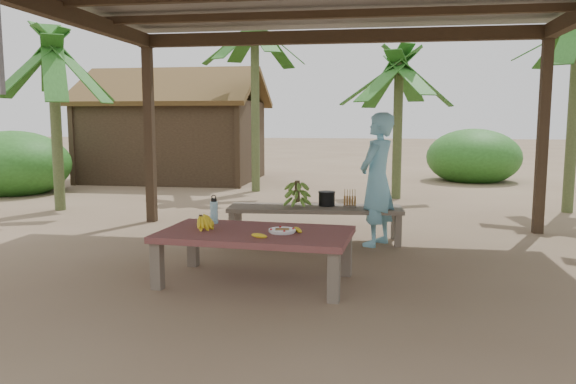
% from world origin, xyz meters
% --- Properties ---
extents(ground, '(80.00, 80.00, 0.00)m').
position_xyz_m(ground, '(0.00, 0.00, 0.00)').
color(ground, brown).
rests_on(ground, ground).
extents(work_table, '(1.87, 1.13, 0.50)m').
position_xyz_m(work_table, '(-0.53, -0.61, 0.43)').
color(work_table, brown).
rests_on(work_table, ground).
extents(bench, '(2.24, 0.76, 0.45)m').
position_xyz_m(bench, '(-0.17, 1.29, 0.39)').
color(bench, brown).
rests_on(bench, ground).
extents(ripe_banana_bunch, '(0.28, 0.24, 0.15)m').
position_xyz_m(ripe_banana_bunch, '(-1.08, -0.59, 0.58)').
color(ripe_banana_bunch, yellow).
rests_on(ripe_banana_bunch, work_table).
extents(plate, '(0.26, 0.26, 0.04)m').
position_xyz_m(plate, '(-0.27, -0.64, 0.52)').
color(plate, white).
rests_on(plate, work_table).
extents(loose_banana_front, '(0.15, 0.05, 0.04)m').
position_xyz_m(loose_banana_front, '(-0.43, -0.92, 0.52)').
color(loose_banana_front, yellow).
rests_on(loose_banana_front, work_table).
extents(loose_banana_side, '(0.11, 0.14, 0.04)m').
position_xyz_m(loose_banana_side, '(-0.13, -0.60, 0.52)').
color(loose_banana_side, yellow).
rests_on(loose_banana_side, work_table).
extents(water_flask, '(0.08, 0.08, 0.30)m').
position_xyz_m(water_flask, '(-1.04, -0.28, 0.62)').
color(water_flask, '#40A5C8').
rests_on(water_flask, work_table).
extents(green_banana_stalk, '(0.33, 0.33, 0.35)m').
position_xyz_m(green_banana_stalk, '(-0.40, 1.27, 0.62)').
color(green_banana_stalk, '#598C2D').
rests_on(green_banana_stalk, bench).
extents(cooking_pot, '(0.21, 0.21, 0.18)m').
position_xyz_m(cooking_pot, '(-0.03, 1.38, 0.54)').
color(cooking_pot, black).
rests_on(cooking_pot, bench).
extents(skewer_rack, '(0.19, 0.09, 0.24)m').
position_xyz_m(skewer_rack, '(0.27, 1.27, 0.57)').
color(skewer_rack, '#A57F47').
rests_on(skewer_rack, bench).
extents(woman, '(0.62, 0.71, 1.64)m').
position_xyz_m(woman, '(0.60, 1.19, 0.82)').
color(woman, '#76C2DF').
rests_on(woman, ground).
extents(hut, '(4.40, 3.43, 2.85)m').
position_xyz_m(hut, '(-4.50, 8.00, 1.10)').
color(hut, black).
rests_on(hut, ground).
extents(banana_plant_n, '(1.80, 1.80, 2.83)m').
position_xyz_m(banana_plant_n, '(0.98, 5.44, 2.35)').
color(banana_plant_n, '#596638').
rests_on(banana_plant_n, ground).
extents(banana_plant_nw, '(1.80, 1.80, 3.73)m').
position_xyz_m(banana_plant_nw, '(-2.00, 6.08, 3.22)').
color(banana_plant_nw, '#596638').
rests_on(banana_plant_nw, ground).
extents(banana_plant_w, '(1.80, 1.80, 2.94)m').
position_xyz_m(banana_plant_w, '(-4.80, 3.08, 2.45)').
color(banana_plant_w, '#596638').
rests_on(banana_plant_w, ground).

